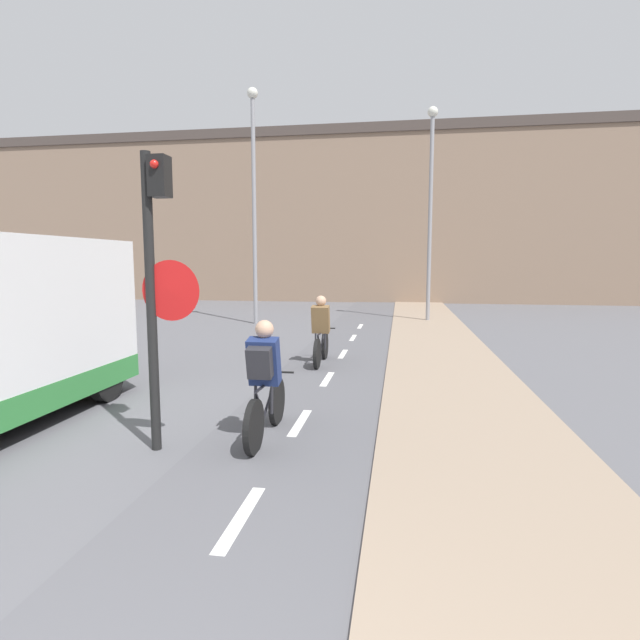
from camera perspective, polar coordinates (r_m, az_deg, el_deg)
The scene contains 6 objects.
building_row_background at distance 28.86m, azimuth 6.71°, elevation 11.50°, with size 60.00×5.20×9.14m.
traffic_light_pole at distance 5.79m, azimuth -18.16°, elevation 5.43°, with size 0.67×0.25×3.32m.
street_lamp_far at distance 17.53m, azimuth -7.57°, elevation 15.07°, with size 0.36×0.36×7.85m.
street_lamp_sidewalk at distance 18.43m, azimuth 12.54°, elevation 13.88°, with size 0.36×0.36×7.45m.
cyclist_near at distance 6.04m, azimuth -6.35°, elevation -7.16°, with size 0.46×1.68×1.46m.
cyclist_far at distance 10.38m, azimuth 0.11°, elevation -1.53°, with size 0.46×1.65×1.45m.
Camera 1 is at (1.28, -0.78, 2.15)m, focal length 28.00 mm.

